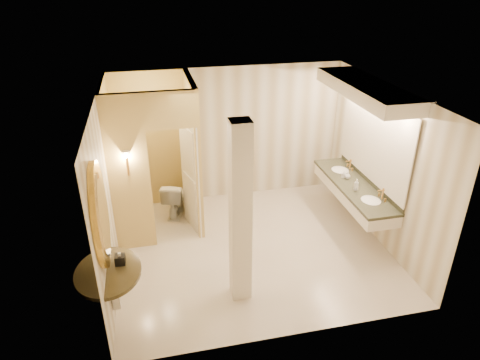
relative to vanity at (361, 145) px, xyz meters
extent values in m
plane|color=beige|center=(-1.98, -0.31, -1.63)|extent=(4.50, 4.50, 0.00)
plane|color=white|center=(-1.98, -0.31, 1.07)|extent=(4.50, 4.50, 0.00)
cube|color=beige|center=(-1.98, 1.69, -0.28)|extent=(4.50, 0.02, 2.70)
cube|color=beige|center=(-1.98, -2.31, -0.28)|extent=(4.50, 0.02, 2.70)
cube|color=beige|center=(-4.23, -0.31, -0.28)|extent=(0.02, 4.00, 2.70)
cube|color=beige|center=(0.27, -0.31, -0.28)|extent=(0.02, 4.00, 2.70)
cube|color=#EACE7A|center=(-2.78, 0.94, -0.28)|extent=(0.10, 1.50, 2.70)
cube|color=#EACE7A|center=(-3.90, 0.19, -0.28)|extent=(0.65, 0.10, 2.70)
cube|color=#EACE7A|center=(-3.18, 0.19, 0.77)|extent=(0.80, 0.10, 0.60)
cube|color=white|center=(-2.88, 0.58, -0.58)|extent=(0.26, 0.79, 2.10)
cylinder|color=#BC853C|center=(-3.90, 0.12, -0.08)|extent=(0.03, 0.03, 0.30)
cone|color=white|center=(-3.90, 0.12, 0.12)|extent=(0.14, 0.14, 0.14)
cube|color=white|center=(-0.03, 0.00, -0.90)|extent=(0.60, 2.24, 0.24)
cube|color=black|center=(-0.03, 0.00, -0.78)|extent=(0.64, 2.28, 0.05)
cube|color=black|center=(0.25, 0.00, -0.71)|extent=(0.03, 2.24, 0.10)
ellipsoid|color=white|center=(-0.03, -0.61, -0.80)|extent=(0.40, 0.44, 0.15)
cylinder|color=#BC853C|center=(0.17, -0.61, -0.67)|extent=(0.03, 0.03, 0.22)
ellipsoid|color=white|center=(-0.03, 0.61, -0.80)|extent=(0.40, 0.44, 0.15)
cylinder|color=#BC853C|center=(0.17, 0.61, -0.67)|extent=(0.03, 0.03, 0.22)
cube|color=white|center=(0.25, 0.00, 0.07)|extent=(0.03, 2.24, 1.40)
cube|color=white|center=(-0.03, 0.00, 0.96)|extent=(0.75, 2.44, 0.22)
cylinder|color=black|center=(-4.21, -1.56, -0.78)|extent=(1.05, 1.05, 0.05)
cube|color=white|center=(-4.17, -1.56, -1.08)|extent=(0.10, 0.10, 0.60)
cylinder|color=gold|center=(-4.19, -1.56, 0.07)|extent=(0.07, 1.05, 1.05)
cylinder|color=white|center=(-4.15, -1.56, 0.07)|extent=(0.02, 0.84, 0.84)
cube|color=white|center=(-2.43, -1.38, -0.28)|extent=(0.27, 0.27, 2.70)
cube|color=black|center=(-4.05, -1.45, -0.69)|extent=(0.14, 0.14, 0.13)
imported|color=white|center=(-3.17, 1.12, -1.27)|extent=(0.59, 0.79, 0.72)
imported|color=beige|center=(-0.11, 0.28, -0.69)|extent=(0.08, 0.08, 0.13)
imported|color=silver|center=(-0.06, 0.23, -0.69)|extent=(0.14, 0.14, 0.13)
imported|color=#C6B28C|center=(-0.11, -0.22, -0.65)|extent=(0.09, 0.09, 0.21)
camera|label=1|loc=(-3.51, -6.19, 2.74)|focal=32.00mm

